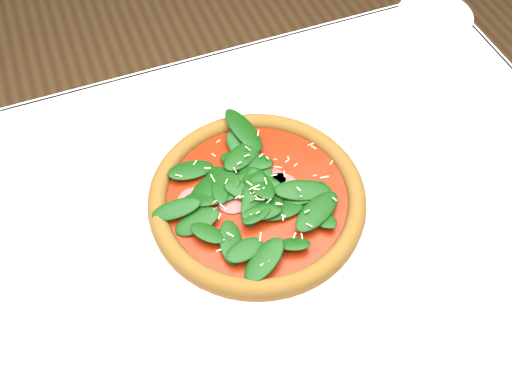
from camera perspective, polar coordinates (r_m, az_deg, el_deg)
name	(u,v)px	position (r m, az deg, el deg)	size (l,w,h in m)	color
dining_table	(235,281)	(0.91, -2.07, -8.85)	(1.21, 0.81, 0.75)	white
plate	(257,204)	(0.85, 0.10, -1.21)	(0.37, 0.37, 0.02)	white
pizza	(257,196)	(0.84, 0.11, -0.41)	(0.40, 0.40, 0.04)	brown
saucer_far	(435,16)	(1.21, 17.46, 16.48)	(0.15, 0.15, 0.01)	white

